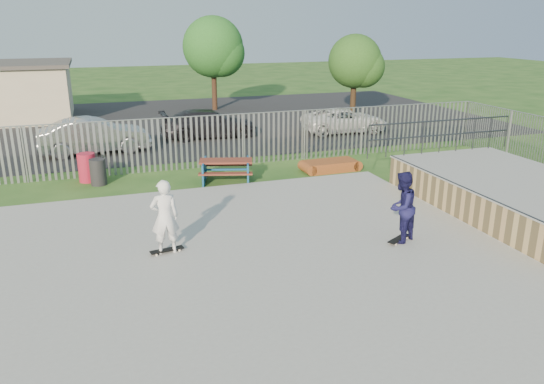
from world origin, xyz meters
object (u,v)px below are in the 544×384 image
object	(u,v)px
car_dark	(209,124)
tree_mid	(213,47)
trash_bin_red	(87,168)
car_white	(345,120)
funbox	(330,166)
car_silver	(94,136)
picnic_table	(226,170)
tree_right	(355,61)
skater_navy	(401,207)
skater_white	(165,217)
trash_bin_grey	(98,172)

from	to	relation	value
car_dark	tree_mid	bearing A→B (deg)	-13.39
trash_bin_red	car_white	size ratio (longest dim) A/B	0.23
funbox	car_silver	bearing A→B (deg)	144.21
picnic_table	car_white	bearing A→B (deg)	55.97
tree_right	skater_navy	xyz separation A→B (m)	(-7.64, -17.65, -2.13)
car_silver	skater_white	xyz separation A→B (m)	(1.41, -11.57, 0.28)
trash_bin_grey	car_white	bearing A→B (deg)	24.57
funbox	trash_bin_grey	distance (m)	8.37
picnic_table	funbox	world-z (taller)	picnic_table
trash_bin_grey	tree_mid	size ratio (longest dim) A/B	0.16
car_silver	tree_right	distance (m)	15.62
funbox	skater_white	world-z (taller)	skater_white
trash_bin_red	car_white	bearing A→B (deg)	21.81
car_dark	car_white	xyz separation A→B (m)	(6.77, -0.95, -0.07)
car_dark	tree_mid	size ratio (longest dim) A/B	0.80
skater_navy	tree_right	bearing A→B (deg)	-142.19
tree_mid	skater_white	bearing A→B (deg)	-105.65
picnic_table	car_white	distance (m)	10.12
car_silver	trash_bin_grey	bearing A→B (deg)	175.97
car_silver	tree_mid	xyz separation A→B (m)	(7.43, 9.89, 3.10)
skater_navy	trash_bin_grey	bearing A→B (deg)	-77.46
picnic_table	skater_navy	bearing A→B (deg)	-52.65
tree_mid	trash_bin_grey	bearing A→B (deg)	-116.74
trash_bin_red	skater_navy	size ratio (longest dim) A/B	0.56
trash_bin_red	car_silver	xyz separation A→B (m)	(0.33, 4.26, 0.27)
car_silver	car_white	size ratio (longest dim) A/B	1.05
tree_mid	skater_white	distance (m)	22.47
trash_bin_grey	car_silver	xyz separation A→B (m)	(-0.02, 4.81, 0.32)
car_silver	car_dark	distance (m)	5.52
tree_right	skater_navy	world-z (taller)	tree_right
skater_navy	car_silver	bearing A→B (deg)	-90.01
funbox	trash_bin_red	distance (m)	8.79
picnic_table	skater_navy	world-z (taller)	skater_navy
picnic_table	trash_bin_grey	distance (m)	4.38
trash_bin_grey	skater_navy	size ratio (longest dim) A/B	0.50
funbox	tree_mid	xyz separation A→B (m)	(-0.91, 15.58, 3.68)
trash_bin_grey	tree_right	xyz separation A→B (m)	(14.61, 9.72, 2.72)
trash_bin_red	trash_bin_grey	world-z (taller)	trash_bin_red
picnic_table	car_dark	bearing A→B (deg)	98.46
picnic_table	skater_white	world-z (taller)	skater_white
trash_bin_red	tree_right	size ratio (longest dim) A/B	0.21
car_silver	car_dark	xyz separation A→B (m)	(5.27, 1.64, -0.08)
picnic_table	funbox	distance (m)	4.06
car_dark	skater_white	distance (m)	13.77
trash_bin_red	trash_bin_grey	bearing A→B (deg)	-56.89
tree_right	skater_white	bearing A→B (deg)	-128.73
funbox	skater_navy	world-z (taller)	skater_navy
funbox	trash_bin_grey	world-z (taller)	trash_bin_grey
car_white	tree_right	xyz separation A→B (m)	(2.59, 4.22, 2.55)
picnic_table	car_white	size ratio (longest dim) A/B	0.50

